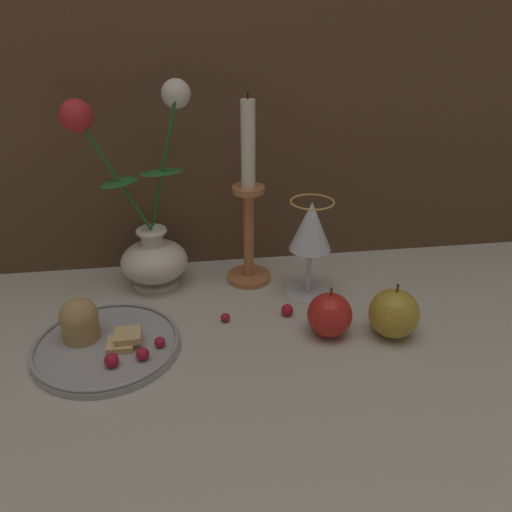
{
  "coord_description": "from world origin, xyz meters",
  "views": [
    {
      "loc": [
        -0.05,
        -0.63,
        0.44
      ],
      "look_at": [
        0.04,
        0.04,
        0.1
      ],
      "focal_mm": 35.0,
      "sensor_mm": 36.0,
      "label": 1
    }
  ],
  "objects_px": {
    "wine_glass": "(311,230)",
    "apple_near_glass": "(394,313)",
    "plate_with_pastries": "(101,339)",
    "vase": "(149,236)",
    "apple_beside_vase": "(330,315)",
    "candlestick": "(249,212)"
  },
  "relations": [
    {
      "from": "wine_glass",
      "to": "apple_beside_vase",
      "type": "distance_m",
      "value": 0.15
    },
    {
      "from": "apple_near_glass",
      "to": "vase",
      "type": "bearing_deg",
      "value": 150.45
    },
    {
      "from": "candlestick",
      "to": "apple_beside_vase",
      "type": "height_order",
      "value": "candlestick"
    },
    {
      "from": "plate_with_pastries",
      "to": "apple_beside_vase",
      "type": "bearing_deg",
      "value": -1.72
    },
    {
      "from": "apple_beside_vase",
      "to": "apple_near_glass",
      "type": "bearing_deg",
      "value": -9.0
    },
    {
      "from": "plate_with_pastries",
      "to": "apple_near_glass",
      "type": "distance_m",
      "value": 0.42
    },
    {
      "from": "plate_with_pastries",
      "to": "wine_glass",
      "type": "height_order",
      "value": "wine_glass"
    },
    {
      "from": "candlestick",
      "to": "apple_beside_vase",
      "type": "bearing_deg",
      "value": -61.77
    },
    {
      "from": "apple_beside_vase",
      "to": "apple_near_glass",
      "type": "height_order",
      "value": "apple_near_glass"
    },
    {
      "from": "apple_beside_vase",
      "to": "plate_with_pastries",
      "type": "bearing_deg",
      "value": 178.28
    },
    {
      "from": "vase",
      "to": "apple_near_glass",
      "type": "xyz_separation_m",
      "value": [
        0.36,
        -0.2,
        -0.06
      ]
    },
    {
      "from": "plate_with_pastries",
      "to": "wine_glass",
      "type": "bearing_deg",
      "value": 18.9
    },
    {
      "from": "wine_glass",
      "to": "candlestick",
      "type": "xyz_separation_m",
      "value": [
        -0.09,
        0.06,
        0.01
      ]
    },
    {
      "from": "wine_glass",
      "to": "apple_near_glass",
      "type": "xyz_separation_m",
      "value": [
        0.1,
        -0.14,
        -0.08
      ]
    },
    {
      "from": "vase",
      "to": "apple_beside_vase",
      "type": "distance_m",
      "value": 0.33
    },
    {
      "from": "apple_beside_vase",
      "to": "apple_near_glass",
      "type": "xyz_separation_m",
      "value": [
        0.09,
        -0.01,
        0.0
      ]
    },
    {
      "from": "vase",
      "to": "plate_with_pastries",
      "type": "distance_m",
      "value": 0.2
    },
    {
      "from": "wine_glass",
      "to": "vase",
      "type": "bearing_deg",
      "value": 165.87
    },
    {
      "from": "apple_beside_vase",
      "to": "wine_glass",
      "type": "bearing_deg",
      "value": 91.49
    },
    {
      "from": "candlestick",
      "to": "apple_near_glass",
      "type": "height_order",
      "value": "candlestick"
    },
    {
      "from": "apple_near_glass",
      "to": "candlestick",
      "type": "bearing_deg",
      "value": 134.17
    },
    {
      "from": "plate_with_pastries",
      "to": "apple_beside_vase",
      "type": "relative_size",
      "value": 2.64
    }
  ]
}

